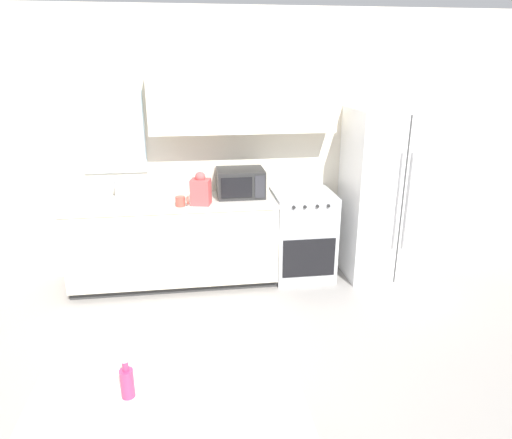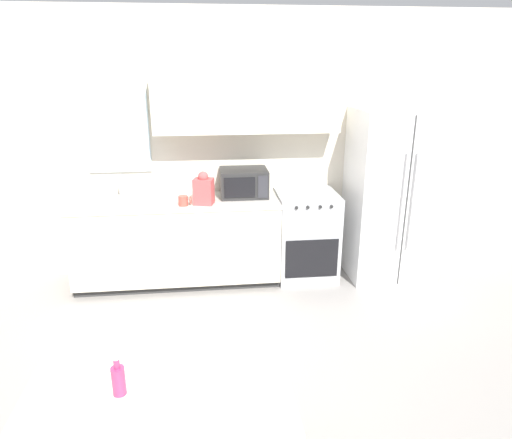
{
  "view_description": "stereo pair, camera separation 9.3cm",
  "coord_description": "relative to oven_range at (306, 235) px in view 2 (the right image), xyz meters",
  "views": [
    {
      "loc": [
        -0.02,
        -2.77,
        2.19
      ],
      "look_at": [
        0.43,
        0.48,
        1.05
      ],
      "focal_mm": 32.0,
      "sensor_mm": 36.0,
      "label": 1
    },
    {
      "loc": [
        0.07,
        -2.78,
        2.19
      ],
      "look_at": [
        0.43,
        0.48,
        1.05
      ],
      "focal_mm": 32.0,
      "sensor_mm": 36.0,
      "label": 2
    }
  ],
  "objects": [
    {
      "name": "ground_plane",
      "position": [
        -1.09,
        -1.62,
        -0.46
      ],
      "size": [
        12.0,
        12.0,
        0.0
      ],
      "primitive_type": "plane",
      "color": "gray"
    },
    {
      "name": "wall_back",
      "position": [
        -1.02,
        0.3,
        0.97
      ],
      "size": [
        12.0,
        0.38,
        2.7
      ],
      "color": "beige",
      "rests_on": "ground_plane"
    },
    {
      "name": "kitchen_counter",
      "position": [
        -1.34,
        -0.01,
        -0.01
      ],
      "size": [
        2.06,
        0.65,
        0.89
      ],
      "color": "#333333",
      "rests_on": "ground_plane"
    },
    {
      "name": "oven_range",
      "position": [
        0.0,
        0.0,
        0.0
      ],
      "size": [
        0.61,
        0.62,
        0.91
      ],
      "color": "#B7BABC",
      "rests_on": "ground_plane"
    },
    {
      "name": "refrigerator",
      "position": [
        0.89,
        -0.04,
        0.42
      ],
      "size": [
        0.86,
        0.73,
        1.76
      ],
      "color": "white",
      "rests_on": "ground_plane"
    },
    {
      "name": "kitchen_sink",
      "position": [
        -1.89,
        -0.0,
        0.44
      ],
      "size": [
        0.74,
        0.4,
        0.21
      ],
      "color": "#B7BABC",
      "rests_on": "kitchen_counter"
    },
    {
      "name": "microwave",
      "position": [
        -0.64,
        0.08,
        0.57
      ],
      "size": [
        0.47,
        0.39,
        0.28
      ],
      "color": "#282828",
      "rests_on": "kitchen_counter"
    },
    {
      "name": "coffee_mug",
      "position": [
        -1.24,
        -0.19,
        0.48
      ],
      "size": [
        0.13,
        0.09,
        0.1
      ],
      "color": "#BF4C3F",
      "rests_on": "kitchen_counter"
    },
    {
      "name": "grocery_bag_0",
      "position": [
        -1.05,
        -0.16,
        0.57
      ],
      "size": [
        0.21,
        0.19,
        0.32
      ],
      "rotation": [
        0.0,
        0.0,
        -0.25
      ],
      "color": "#D14C4C",
      "rests_on": "kitchen_counter"
    },
    {
      "name": "dining_table",
      "position": [
        -1.28,
        -2.56,
        0.18
      ],
      "size": [
        1.25,
        0.81,
        0.73
      ],
      "color": "beige",
      "rests_on": "ground_plane"
    },
    {
      "name": "drink_bottle",
      "position": [
        -1.46,
        -2.61,
        0.36
      ],
      "size": [
        0.06,
        0.06,
        0.21
      ],
      "color": "#DB386B",
      "rests_on": "dining_table"
    }
  ]
}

